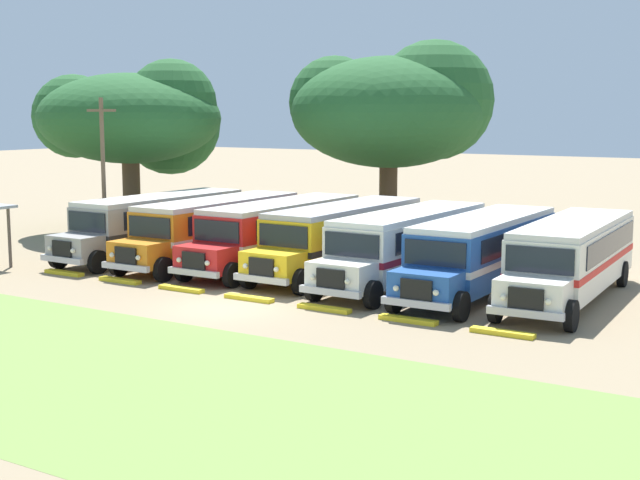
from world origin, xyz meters
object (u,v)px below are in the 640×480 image
secondary_tree (138,118)px  parked_bus_slot_3 (342,235)px  parked_bus_slot_4 (407,243)px  broad_shade_tree (396,107)px  parked_bus_slot_6 (572,256)px  parked_bus_slot_5 (482,250)px  utility_pole (103,171)px  parked_bus_slot_2 (279,231)px  parked_bus_slot_1 (216,227)px  parked_bus_slot_0 (157,222)px

secondary_tree → parked_bus_slot_3: bearing=-17.9°
parked_bus_slot_4 → secondary_tree: bearing=-106.2°
parked_bus_slot_4 → broad_shade_tree: (-7.64, 13.72, 5.38)m
parked_bus_slot_4 → parked_bus_slot_6: bearing=93.7°
parked_bus_slot_5 → utility_pole: bearing=-88.6°
parked_bus_slot_3 → parked_bus_slot_6: size_ratio=0.99×
parked_bus_slot_2 → parked_bus_slot_5: size_ratio=1.00×
parked_bus_slot_1 → utility_pole: utility_pole is taller
parked_bus_slot_2 → parked_bus_slot_4: size_ratio=1.00×
parked_bus_slot_2 → parked_bus_slot_4: 6.42m
parked_bus_slot_1 → utility_pole: (-6.13, -0.76, 2.35)m
parked_bus_slot_3 → parked_bus_slot_5: 6.59m
parked_bus_slot_4 → broad_shade_tree: bearing=-150.4°
parked_bus_slot_4 → parked_bus_slot_6: same height
parked_bus_slot_5 → secondary_tree: secondary_tree is taller
broad_shade_tree → parked_bus_slot_3: bearing=-71.9°
parked_bus_slot_6 → parked_bus_slot_4: bearing=-89.8°
parked_bus_slot_4 → parked_bus_slot_5: same height
parked_bus_slot_6 → parked_bus_slot_3: bearing=-94.6°
parked_bus_slot_3 → parked_bus_slot_4: same height
parked_bus_slot_5 → parked_bus_slot_4: bearing=-93.5°
parked_bus_slot_3 → parked_bus_slot_4: (3.36, -0.63, 0.00)m
parked_bus_slot_2 → utility_pole: (-9.24, -1.25, 2.35)m
parked_bus_slot_2 → parked_bus_slot_3: 3.05m
parked_bus_slot_4 → utility_pole: bearing=-86.3°
broad_shade_tree → secondary_tree: size_ratio=1.06×
parked_bus_slot_5 → utility_pole: utility_pole is taller
parked_bus_slot_0 → parked_bus_slot_1: (3.39, 0.10, 0.00)m
parked_bus_slot_1 → parked_bus_slot_2: size_ratio=1.00×
utility_pole → parked_bus_slot_1: bearing=7.1°
parked_bus_slot_5 → secondary_tree: bearing=-105.6°
parked_bus_slot_1 → parked_bus_slot_6: 15.92m
parked_bus_slot_3 → utility_pole: utility_pole is taller
parked_bus_slot_4 → utility_pole: utility_pole is taller
parked_bus_slot_1 → parked_bus_slot_6: same height
parked_bus_slot_6 → broad_shade_tree: bearing=-136.7°
parked_bus_slot_0 → secondary_tree: size_ratio=0.98×
parked_bus_slot_1 → broad_shade_tree: (1.89, 13.84, 5.38)m
parked_bus_slot_2 → parked_bus_slot_3: bearing=94.7°
parked_bus_slot_3 → utility_pole: size_ratio=1.47×
parked_bus_slot_2 → utility_pole: 9.62m
parked_bus_slot_4 → parked_bus_slot_5: size_ratio=1.00×
utility_pole → secondary_tree: bearing=121.3°
parked_bus_slot_1 → secondary_tree: 12.82m
parked_bus_slot_1 → parked_bus_slot_5: same height
parked_bus_slot_1 → parked_bus_slot_4: same height
parked_bus_slot_0 → utility_pole: size_ratio=1.47×
parked_bus_slot_5 → utility_pole: size_ratio=1.47×
parked_bus_slot_3 → broad_shade_tree: broad_shade_tree is taller
broad_shade_tree → parked_bus_slot_6: bearing=-43.6°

